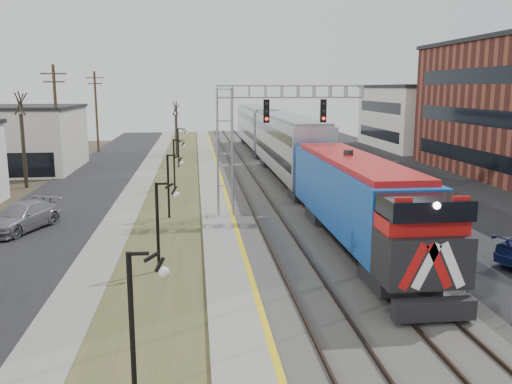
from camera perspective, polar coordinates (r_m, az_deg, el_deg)
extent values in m
cube|color=black|center=(41.88, -18.98, -0.65)|extent=(7.00, 120.00, 0.04)
cube|color=gray|center=(41.13, -12.86, -0.50)|extent=(2.00, 120.00, 0.08)
cube|color=#484A27|center=(40.90, -8.68, -0.43)|extent=(4.00, 120.00, 0.06)
cube|color=gray|center=(40.86, -4.48, -0.21)|extent=(2.00, 120.00, 0.24)
cube|color=#595651|center=(41.33, 2.47, -0.09)|extent=(8.00, 120.00, 0.20)
cube|color=black|center=(44.78, 17.82, 0.14)|extent=(16.00, 120.00, 0.04)
cube|color=gold|center=(40.88, -3.25, -0.02)|extent=(0.24, 120.00, 0.01)
cube|color=#2D2119|center=(40.97, -1.34, 0.07)|extent=(0.08, 120.00, 0.15)
cube|color=#2D2119|center=(41.13, 0.75, 0.11)|extent=(0.08, 120.00, 0.15)
cube|color=#2D2119|center=(41.42, 3.49, 0.17)|extent=(0.08, 120.00, 0.15)
cube|color=#2D2119|center=(41.70, 5.52, 0.21)|extent=(0.08, 120.00, 0.15)
cube|color=#1349A2|center=(26.70, 10.72, -1.18)|extent=(3.00, 17.00, 4.25)
cube|color=black|center=(19.42, 18.20, -11.67)|extent=(2.80, 0.50, 0.70)
cube|color=#A2A5AC|center=(46.17, 3.35, 4.71)|extent=(3.00, 22.00, 5.33)
cube|color=#A2A5AC|center=(68.66, 0.12, 6.76)|extent=(3.00, 22.00, 5.33)
cube|color=gray|center=(33.37, -3.29, 4.04)|extent=(1.00, 1.00, 8.00)
cube|color=gray|center=(33.59, 3.59, 10.50)|extent=(9.00, 0.80, 0.80)
cube|color=black|center=(32.94, 1.10, 8.51)|extent=(0.35, 0.25, 1.40)
cube|color=black|center=(33.58, 7.10, 8.47)|extent=(0.35, 0.25, 1.40)
cylinder|color=black|center=(14.48, -12.93, -13.76)|extent=(0.14, 0.14, 4.00)
cylinder|color=black|center=(23.90, -10.31, -3.76)|extent=(0.14, 0.14, 4.00)
cylinder|color=black|center=(33.66, -9.21, 0.53)|extent=(0.14, 0.14, 4.00)
cylinder|color=black|center=(43.53, -8.61, 2.89)|extent=(0.14, 0.14, 4.00)
cylinder|color=black|center=(55.43, -8.17, 4.60)|extent=(0.14, 0.14, 4.00)
cylinder|color=#4C3823|center=(51.63, -20.23, 6.93)|extent=(0.28, 0.28, 10.00)
cylinder|color=#4C3823|center=(71.20, -16.45, 8.07)|extent=(0.28, 0.28, 10.00)
cube|color=gray|center=(42.05, 8.14, 0.97)|extent=(0.04, 120.00, 1.60)
cube|color=beige|center=(58.38, -25.18, 4.98)|extent=(14.00, 12.00, 6.00)
cube|color=beige|center=(77.27, 18.45, 7.40)|extent=(16.00, 18.00, 8.00)
cylinder|color=#382D23|center=(47.38, -23.25, 3.96)|extent=(0.30, 0.30, 5.95)
cylinder|color=#382D23|center=(65.35, -8.38, 5.94)|extent=(0.30, 0.30, 4.90)
imported|color=gray|center=(43.34, 14.65, 0.81)|extent=(3.85, 1.66, 1.29)
imported|color=#0D4411|center=(44.51, 14.42, 1.26)|extent=(5.05, 3.14, 1.57)
imported|color=gray|center=(33.38, -23.48, -2.47)|extent=(3.97, 5.78, 1.55)
imported|color=#A40C23|center=(54.56, 8.06, 3.17)|extent=(5.80, 4.04, 1.47)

